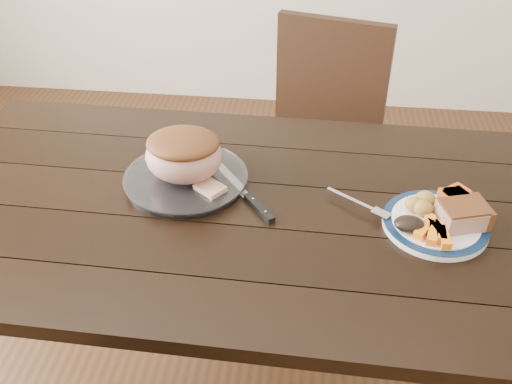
# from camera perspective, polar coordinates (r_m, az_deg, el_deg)

# --- Properties ---
(ground) EXTENTS (4.00, 4.00, 0.00)m
(ground) POSITION_cam_1_polar(r_m,az_deg,el_deg) (1.99, -2.35, -18.32)
(ground) COLOR #472B16
(ground) RESTS_ON ground
(dining_table) EXTENTS (1.62, 0.94, 0.75)m
(dining_table) POSITION_cam_1_polar(r_m,az_deg,el_deg) (1.50, -2.96, -3.73)
(dining_table) COLOR black
(dining_table) RESTS_ON ground
(chair_far) EXTENTS (0.52, 0.52, 0.93)m
(chair_far) POSITION_cam_1_polar(r_m,az_deg,el_deg) (2.16, 6.40, 5.71)
(chair_far) COLOR black
(chair_far) RESTS_ON ground
(dinner_plate) EXTENTS (0.25, 0.25, 0.02)m
(dinner_plate) POSITION_cam_1_polar(r_m,az_deg,el_deg) (1.42, 17.48, -3.08)
(dinner_plate) COLOR white
(dinner_plate) RESTS_ON dining_table
(plate_rim) EXTENTS (0.25, 0.25, 0.02)m
(plate_rim) POSITION_cam_1_polar(r_m,az_deg,el_deg) (1.42, 17.54, -2.82)
(plate_rim) COLOR #0C203F
(plate_rim) RESTS_ON dinner_plate
(serving_platter) EXTENTS (0.32, 0.32, 0.02)m
(serving_platter) POSITION_cam_1_polar(r_m,az_deg,el_deg) (1.51, -7.00, 1.23)
(serving_platter) COLOR white
(serving_platter) RESTS_ON dining_table
(pork_slice) EXTENTS (0.12, 0.11, 0.05)m
(pork_slice) POSITION_cam_1_polar(r_m,az_deg,el_deg) (1.41, 19.95, -2.20)
(pork_slice) COLOR tan
(pork_slice) RESTS_ON dinner_plate
(roasted_potatoes) EXTENTS (0.07, 0.08, 0.04)m
(roasted_potatoes) POSITION_cam_1_polar(r_m,az_deg,el_deg) (1.42, 16.21, -1.09)
(roasted_potatoes) COLOR gold
(roasted_potatoes) RESTS_ON dinner_plate
(carrot_batons) EXTENTS (0.08, 0.11, 0.02)m
(carrot_batons) POSITION_cam_1_polar(r_m,az_deg,el_deg) (1.36, 17.47, -3.82)
(carrot_batons) COLOR orange
(carrot_batons) RESTS_ON dinner_plate
(pumpkin_wedges) EXTENTS (0.09, 0.09, 0.04)m
(pumpkin_wedges) POSITION_cam_1_polar(r_m,az_deg,el_deg) (1.46, 19.40, -0.67)
(pumpkin_wedges) COLOR #ED541A
(pumpkin_wedges) RESTS_ON dinner_plate
(dark_mushroom) EXTENTS (0.07, 0.05, 0.03)m
(dark_mushroom) POSITION_cam_1_polar(r_m,az_deg,el_deg) (1.36, 15.09, -3.10)
(dark_mushroom) COLOR black
(dark_mushroom) RESTS_ON dinner_plate
(fork) EXTENTS (0.16, 0.11, 0.00)m
(fork) POSITION_cam_1_polar(r_m,az_deg,el_deg) (1.42, 10.58, -1.28)
(fork) COLOR silver
(fork) RESTS_ON dinner_plate
(roast_joint) EXTENTS (0.20, 0.17, 0.13)m
(roast_joint) POSITION_cam_1_polar(r_m,az_deg,el_deg) (1.47, -7.21, 3.55)
(roast_joint) COLOR tan
(roast_joint) RESTS_ON serving_platter
(cut_slice) EXTENTS (0.09, 0.09, 0.02)m
(cut_slice) POSITION_cam_1_polar(r_m,az_deg,el_deg) (1.44, -4.60, 0.34)
(cut_slice) COLOR tan
(cut_slice) RESTS_ON serving_platter
(carving_knife) EXTENTS (0.21, 0.27, 0.01)m
(carving_knife) POSITION_cam_1_polar(r_m,az_deg,el_deg) (1.43, -0.51, -0.78)
(carving_knife) COLOR silver
(carving_knife) RESTS_ON dining_table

